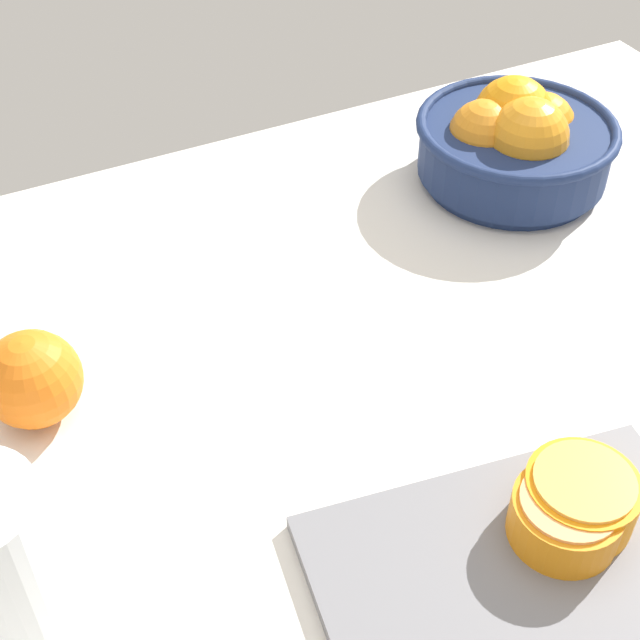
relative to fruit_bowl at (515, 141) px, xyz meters
The scene contains 7 objects.
ground_plane 38.71cm from the fruit_bowl, 152.22° to the right, with size 136.89×80.26×3.00cm, color silver.
fruit_bowl is the anchor object (origin of this frame).
cutting_board 53.65cm from the fruit_bowl, 123.23° to the right, with size 29.66×22.39×1.22cm, color slate.
orange_half_0 46.97cm from the fruit_bowl, 119.20° to the right, with size 8.47×8.47×4.40cm.
orange_half_1 48.56cm from the fruit_bowl, 120.64° to the right, with size 8.14×8.14×3.97cm.
loose_orange_1 57.45cm from the fruit_bowl, 168.12° to the right, with size 8.30×8.30×8.30cm, color orange.
herb_sprig_0 22.01cm from the fruit_bowl, 37.02° to the left, with size 3.35×4.49×0.97cm.
Camera 1 is at (-24.43, -51.49, 58.51)cm, focal length 51.53 mm.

